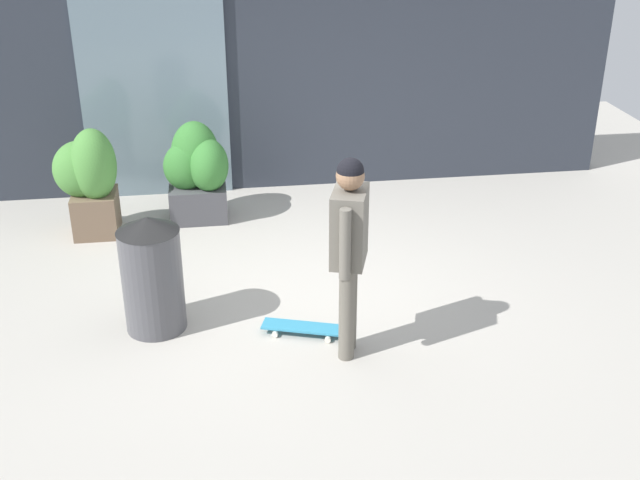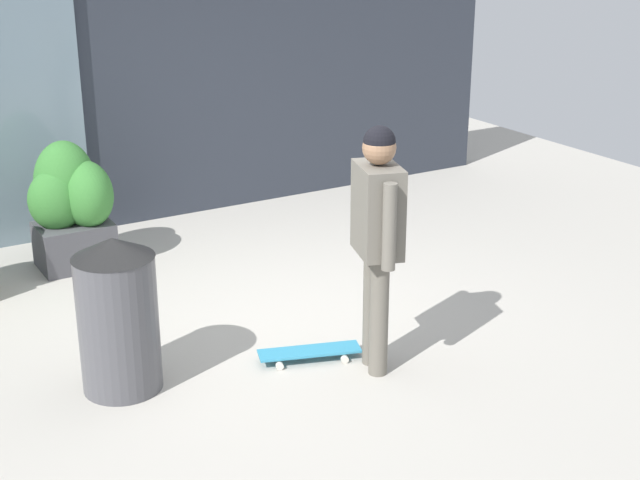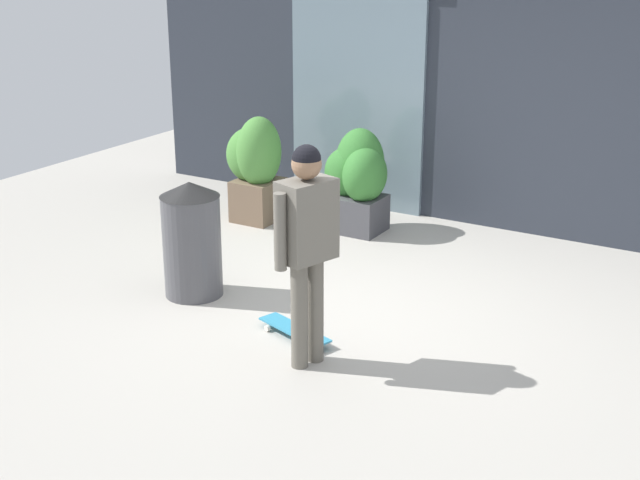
# 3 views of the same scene
# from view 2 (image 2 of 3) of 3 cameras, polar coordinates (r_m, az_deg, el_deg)

# --- Properties ---
(ground_plane) EXTENTS (12.00, 12.00, 0.00)m
(ground_plane) POSITION_cam_2_polar(r_m,az_deg,el_deg) (7.16, -2.67, -5.16)
(ground_plane) COLOR #B2ADA3
(building_facade) EXTENTS (8.43, 0.31, 3.50)m
(building_facade) POSITION_cam_2_polar(r_m,az_deg,el_deg) (9.29, -12.06, 11.53)
(building_facade) COLOR #2D333D
(building_facade) RESTS_ON ground_plane
(skateboarder) EXTENTS (0.37, 0.57, 1.73)m
(skateboarder) POSITION_cam_2_polar(r_m,az_deg,el_deg) (6.08, 3.59, 0.97)
(skateboarder) COLOR #666056
(skateboarder) RESTS_ON ground_plane
(skateboard) EXTENTS (0.75, 0.41, 0.08)m
(skateboard) POSITION_cam_2_polar(r_m,az_deg,el_deg) (6.58, -0.65, -6.96)
(skateboard) COLOR teal
(skateboard) RESTS_ON ground_plane
(planter_box_left) EXTENTS (0.73, 0.70, 1.13)m
(planter_box_left) POSITION_cam_2_polar(r_m,az_deg,el_deg) (8.40, -15.20, 2.30)
(planter_box_left) COLOR #47474C
(planter_box_left) RESTS_ON ground_plane
(trash_bin) EXTENTS (0.54, 0.54, 1.07)m
(trash_bin) POSITION_cam_2_polar(r_m,az_deg,el_deg) (6.16, -12.45, -4.53)
(trash_bin) COLOR #4C4C51
(trash_bin) RESTS_ON ground_plane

